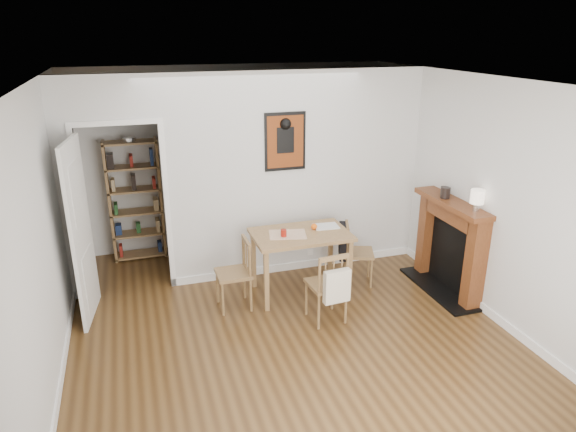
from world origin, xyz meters
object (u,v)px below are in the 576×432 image
object	(u,v)px
ceramic_jar_b	(444,190)
chair_left	(233,274)
bookshelf	(136,201)
ceramic_jar_a	(445,193)
red_glass	(284,233)
orange_fruit	(314,227)
mantel_lamp	(477,198)
notebook	(326,226)
dining_table	(301,240)
chair_right	(357,252)
chair_front	(327,285)
fireplace	(451,243)

from	to	relation	value
ceramic_jar_b	chair_left	bearing A→B (deg)	177.81
bookshelf	ceramic_jar_a	world-z (taller)	bookshelf
red_glass	orange_fruit	xyz separation A→B (m)	(0.42, 0.11, -0.01)
mantel_lamp	notebook	bearing A→B (deg)	145.65
chair_left	orange_fruit	bearing A→B (deg)	9.44
bookshelf	red_glass	size ratio (longest dim) A/B	18.80
ceramic_jar_a	ceramic_jar_b	size ratio (longest dim) A/B	1.41
chair_left	ceramic_jar_a	xyz separation A→B (m)	(2.53, -0.24, 0.81)
dining_table	mantel_lamp	distance (m)	2.04
chair_right	mantel_lamp	xyz separation A→B (m)	(0.99, -0.88, 0.90)
bookshelf	orange_fruit	size ratio (longest dim) A/B	22.59
bookshelf	ceramic_jar_a	xyz separation A→B (m)	(3.51, -2.04, 0.40)
chair_front	notebook	distance (m)	0.91
chair_right	bookshelf	bearing A→B (deg)	147.43
chair_front	ceramic_jar_a	world-z (taller)	ceramic_jar_a
red_glass	notebook	bearing A→B (deg)	14.03
chair_right	mantel_lamp	distance (m)	1.60
mantel_lamp	fireplace	bearing A→B (deg)	88.21
notebook	mantel_lamp	world-z (taller)	mantel_lamp
red_glass	notebook	size ratio (longest dim) A/B	0.30
chair_right	orange_fruit	bearing A→B (deg)	177.14
chair_right	ceramic_jar_a	bearing A→B (deg)	-22.79
fireplace	ceramic_jar_b	xyz separation A→B (m)	(-0.00, 0.26, 0.59)
fireplace	ceramic_jar_a	size ratio (longest dim) A/B	9.36
chair_left	bookshelf	world-z (taller)	bookshelf
chair_left	chair_right	bearing A→B (deg)	5.12
chair_right	orange_fruit	size ratio (longest dim) A/B	10.74
chair_right	chair_front	distance (m)	1.00
chair_left	ceramic_jar_a	distance (m)	2.67
dining_table	bookshelf	xyz separation A→B (m)	(-1.82, 1.68, 0.14)
bookshelf	red_glass	bearing A→B (deg)	-47.36
chair_right	notebook	xyz separation A→B (m)	(-0.40, 0.06, 0.37)
red_glass	mantel_lamp	size ratio (longest dim) A/B	0.37
bookshelf	notebook	world-z (taller)	bookshelf
orange_fruit	dining_table	bearing A→B (deg)	-162.46
mantel_lamp	ceramic_jar_a	xyz separation A→B (m)	(-0.06, 0.50, -0.08)
dining_table	chair_left	bearing A→B (deg)	-172.43
ceramic_jar_a	ceramic_jar_b	world-z (taller)	ceramic_jar_a
chair_right	ceramic_jar_a	size ratio (longest dim) A/B	5.98
chair_right	red_glass	size ratio (longest dim) A/B	8.94
chair_right	mantel_lamp	world-z (taller)	mantel_lamp
dining_table	notebook	distance (m)	0.38
fireplace	bookshelf	bearing A→B (deg)	149.03
chair_left	red_glass	bearing A→B (deg)	5.75
chair_right	notebook	bearing A→B (deg)	170.89
ceramic_jar_b	fireplace	bearing A→B (deg)	-89.77
dining_table	fireplace	bearing A→B (deg)	-14.91
ceramic_jar_b	red_glass	bearing A→B (deg)	175.32
dining_table	orange_fruit	size ratio (longest dim) A/B	15.40
fireplace	ceramic_jar_a	distance (m)	0.63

